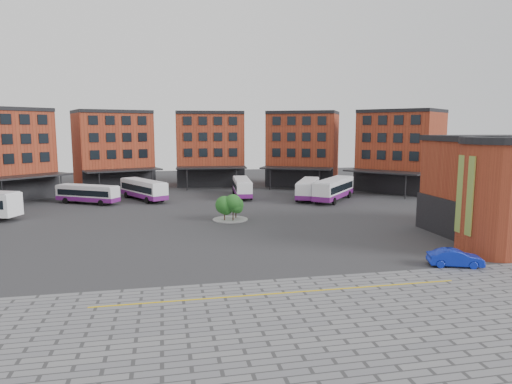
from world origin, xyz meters
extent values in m
plane|color=#28282B|center=(0.00, 0.00, 0.00)|extent=(160.00, 160.00, 0.00)
cube|color=slate|center=(2.00, -22.00, 0.01)|extent=(50.00, 22.00, 0.02)
cube|color=gold|center=(2.00, -14.00, 0.03)|extent=(26.00, 0.15, 0.02)
cube|color=maroon|center=(-31.45, 36.93, 7.00)|extent=(16.35, 16.13, 14.00)
cube|color=black|center=(-28.20, 33.32, 2.00)|extent=(10.00, 9.07, 4.00)
cube|color=black|center=(-28.07, 33.17, 9.20)|extent=(8.60, 7.77, 8.00)
cube|color=black|center=(-26.63, 31.58, 4.00)|extent=(12.61, 11.97, 0.25)
cylinder|color=black|center=(-28.81, 27.19, 2.00)|extent=(0.20, 0.20, 4.00)
cylinder|color=black|center=(-22.05, 33.28, 2.00)|extent=(0.20, 0.20, 4.00)
cube|color=maroon|center=(-15.30, 46.44, 7.00)|extent=(15.55, 13.69, 14.00)
cube|color=black|center=(-13.72, 41.85, 2.00)|extent=(12.45, 4.71, 4.00)
cube|color=black|center=(-15.30, 46.44, 14.30)|extent=(15.65, 13.97, 0.60)
cube|color=black|center=(-13.66, 41.66, 9.20)|extent=(10.87, 3.87, 8.00)
cube|color=black|center=(-12.96, 39.63, 4.00)|extent=(13.72, 8.39, 0.25)
cylinder|color=black|center=(-16.67, 36.45, 2.00)|extent=(0.20, 0.20, 4.00)
cylinder|color=black|center=(-8.07, 39.41, 2.00)|extent=(0.20, 0.20, 4.00)
cube|color=maroon|center=(3.28, 48.89, 7.00)|extent=(13.67, 10.88, 14.00)
cube|color=black|center=(2.94, 44.05, 2.00)|extent=(13.00, 1.41, 4.00)
cube|color=black|center=(3.28, 48.89, 14.30)|extent=(13.69, 11.18, 0.60)
cube|color=black|center=(2.93, 43.85, 9.20)|extent=(11.42, 0.95, 8.00)
cube|color=black|center=(2.78, 41.70, 4.00)|extent=(13.28, 5.30, 0.25)
cylinder|color=black|center=(-1.89, 40.22, 2.00)|extent=(0.20, 0.20, 4.00)
cylinder|color=black|center=(7.19, 39.59, 2.00)|extent=(0.20, 0.20, 4.00)
cube|color=maroon|center=(21.34, 43.88, 7.00)|extent=(16.12, 14.81, 14.00)
cube|color=black|center=(19.14, 39.56, 2.00)|extent=(11.81, 6.35, 4.00)
cube|color=black|center=(21.34, 43.88, 14.30)|extent=(16.26, 15.08, 0.60)
cube|color=black|center=(19.04, 39.38, 9.20)|extent=(10.26, 5.33, 8.00)
cube|color=black|center=(18.07, 37.46, 4.00)|extent=(13.58, 9.82, 0.25)
cylinder|color=black|center=(13.20, 37.92, 2.00)|extent=(0.20, 0.20, 4.00)
cylinder|color=black|center=(21.31, 33.79, 2.00)|extent=(0.20, 0.20, 4.00)
cube|color=maroon|center=(36.00, 32.21, 7.00)|extent=(16.02, 16.39, 14.00)
cube|color=black|center=(32.29, 29.09, 2.00)|extent=(8.74, 10.28, 4.00)
cube|color=black|center=(36.00, 32.21, 14.30)|extent=(16.25, 16.58, 0.60)
cube|color=black|center=(32.14, 28.96, 9.20)|extent=(7.47, 8.86, 8.00)
cube|color=black|center=(30.49, 27.58, 4.00)|extent=(11.73, 12.79, 0.25)
cylinder|color=black|center=(26.19, 29.91, 2.00)|extent=(0.20, 0.20, 4.00)
cylinder|color=black|center=(32.03, 22.94, 2.00)|extent=(0.20, 0.20, 4.00)
cube|color=maroon|center=(30.00, -2.00, 5.00)|extent=(14.00, 12.00, 10.00)
cube|color=black|center=(22.90, -2.00, 2.00)|extent=(0.40, 12.00, 4.00)
cylinder|color=maroon|center=(23.00, -8.00, 5.00)|extent=(6.00, 6.00, 10.00)
cylinder|color=black|center=(23.00, -8.00, 10.30)|extent=(6.40, 6.40, 0.60)
cube|color=orange|center=(20.10, -8.00, 5.50)|extent=(0.12, 2.20, 7.00)
cylinder|color=gray|center=(2.00, 12.00, 0.06)|extent=(4.40, 4.40, 0.12)
cylinder|color=#332114|center=(1.20, 11.40, 0.72)|extent=(0.14, 0.14, 1.43)
sphere|color=#1A4F1B|center=(1.20, 11.40, 2.01)|extent=(2.24, 2.24, 2.24)
sphere|color=#1A4F1B|center=(1.40, 11.25, 1.58)|extent=(1.57, 1.57, 1.57)
cylinder|color=#332114|center=(2.80, 12.60, 0.63)|extent=(0.14, 0.14, 1.27)
sphere|color=#1A4F1B|center=(2.80, 12.60, 1.78)|extent=(1.97, 1.97, 1.97)
sphere|color=#1A4F1B|center=(3.00, 12.45, 1.40)|extent=(1.38, 1.38, 1.38)
cylinder|color=#332114|center=(2.20, 11.00, 0.83)|extent=(0.14, 0.14, 1.66)
sphere|color=#1A4F1B|center=(2.20, 11.00, 2.32)|extent=(2.10, 2.10, 2.10)
sphere|color=#1A4F1B|center=(2.40, 10.85, 1.83)|extent=(1.47, 1.47, 1.47)
cylinder|color=black|center=(-25.51, 18.51, 0.57)|extent=(1.19, 0.74, 1.15)
cube|color=silver|center=(-17.36, 28.37, 1.62)|extent=(9.78, 7.08, 2.23)
cube|color=black|center=(-17.36, 28.37, 1.78)|extent=(9.13, 6.73, 0.87)
cube|color=silver|center=(-17.36, 28.37, 2.78)|extent=(9.39, 6.80, 0.11)
cube|color=black|center=(-21.58, 30.88, 1.82)|extent=(1.09, 1.73, 1.00)
cube|color=#63176B|center=(-17.36, 28.37, 0.82)|extent=(9.84, 7.14, 0.64)
cylinder|color=black|center=(-20.70, 29.03, 0.46)|extent=(0.92, 0.70, 0.91)
cylinder|color=black|center=(-19.53, 30.98, 0.46)|extent=(0.92, 0.70, 0.91)
cylinder|color=black|center=(-15.18, 25.75, 0.46)|extent=(0.92, 0.70, 0.91)
cylinder|color=black|center=(-14.02, 27.70, 0.46)|extent=(0.92, 0.70, 0.91)
cube|color=white|center=(-9.23, 30.40, 1.82)|extent=(7.71, 11.11, 2.51)
cube|color=black|center=(-9.23, 30.40, 2.00)|extent=(7.33, 10.35, 0.97)
cube|color=silver|center=(-9.23, 30.40, 3.13)|extent=(7.40, 10.66, 0.12)
cube|color=black|center=(-11.91, 35.25, 2.05)|extent=(1.96, 1.16, 1.13)
cube|color=#63176B|center=(-9.23, 30.40, 0.92)|extent=(7.77, 11.16, 0.72)
cylinder|color=black|center=(-12.10, 32.94, 0.51)|extent=(0.77, 1.05, 1.03)
cylinder|color=black|center=(-9.86, 34.18, 0.51)|extent=(0.77, 1.05, 1.03)
cylinder|color=black|center=(-8.60, 26.63, 0.51)|extent=(0.77, 1.05, 1.03)
cylinder|color=black|center=(-6.35, 27.87, 0.51)|extent=(0.77, 1.05, 1.03)
cube|color=white|center=(6.69, 30.56, 1.73)|extent=(3.37, 10.88, 2.39)
cube|color=black|center=(6.69, 30.56, 1.90)|extent=(3.35, 10.03, 0.92)
cube|color=silver|center=(6.69, 30.56, 2.97)|extent=(3.24, 10.45, 0.12)
cube|color=black|center=(7.15, 35.79, 1.95)|extent=(2.07, 0.30, 1.07)
cube|color=#63176B|center=(6.69, 30.56, 0.88)|extent=(3.41, 10.93, 0.68)
cylinder|color=black|center=(5.78, 34.08, 0.49)|extent=(0.38, 1.00, 0.97)
cylinder|color=black|center=(8.20, 33.86, 0.49)|extent=(0.38, 1.00, 0.97)
cylinder|color=black|center=(5.17, 27.25, 0.49)|extent=(0.38, 1.00, 0.97)
cylinder|color=black|center=(7.60, 27.03, 0.49)|extent=(0.38, 1.00, 0.97)
cube|color=white|center=(16.76, 26.46, 1.75)|extent=(6.86, 10.83, 2.41)
cube|color=black|center=(16.76, 26.46, 1.92)|extent=(6.54, 10.07, 0.93)
cube|color=silver|center=(16.76, 26.46, 3.00)|extent=(6.59, 10.39, 0.12)
cube|color=black|center=(19.04, 31.26, 1.97)|extent=(1.94, 1.00, 1.08)
cube|color=#63176B|center=(16.76, 26.46, 0.89)|extent=(6.91, 10.88, 0.69)
cylinder|color=black|center=(17.14, 30.12, 0.49)|extent=(0.69, 1.01, 0.98)
cylinder|color=black|center=(19.36, 29.06, 0.49)|extent=(0.69, 1.01, 0.98)
cylinder|color=black|center=(14.17, 23.86, 0.49)|extent=(0.69, 1.01, 0.98)
cylinder|color=black|center=(16.39, 22.81, 0.49)|extent=(0.69, 1.01, 0.98)
cube|color=white|center=(20.17, 23.79, 1.97)|extent=(9.86, 11.19, 2.71)
cube|color=black|center=(20.17, 23.79, 2.16)|extent=(9.29, 10.47, 1.05)
cube|color=silver|center=(20.17, 23.79, 3.38)|extent=(9.46, 10.74, 0.13)
cube|color=black|center=(23.96, 28.43, 2.22)|extent=(1.90, 1.58, 1.22)
cube|color=#63176B|center=(20.17, 23.79, 1.00)|extent=(9.91, 11.25, 0.78)
cylinder|color=black|center=(21.57, 27.69, 0.55)|extent=(0.96, 1.07, 1.11)
cylinder|color=black|center=(23.71, 25.93, 0.55)|extent=(0.96, 1.07, 1.11)
cylinder|color=black|center=(16.63, 21.65, 0.55)|extent=(0.96, 1.07, 1.11)
cylinder|color=black|center=(18.78, 19.90, 0.55)|extent=(0.96, 1.07, 1.11)
imported|color=#0C20A6|center=(17.50, -10.82, 0.72)|extent=(4.62, 2.84, 1.44)
camera|label=1|loc=(-5.99, -43.40, 11.43)|focal=32.00mm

